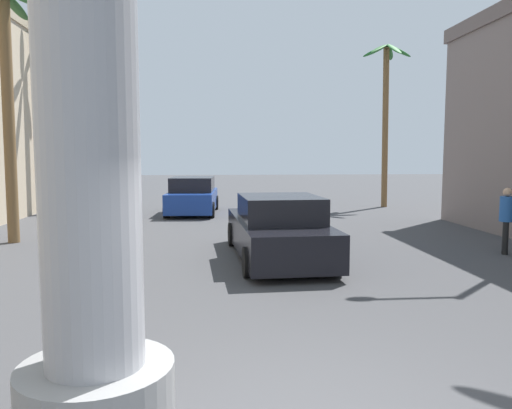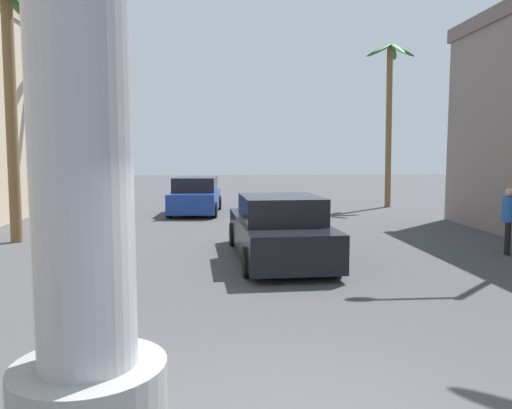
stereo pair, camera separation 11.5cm
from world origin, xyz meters
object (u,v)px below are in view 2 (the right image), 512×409
at_px(palm_tree_far_right, 389,104).
at_px(car_lead, 278,230).
at_px(palm_tree_far_left, 73,98).
at_px(pedestrian_mid_right, 509,216).
at_px(car_far, 196,196).
at_px(palm_tree_mid_left, 10,89).

bearing_deg(palm_tree_far_right, car_lead, -120.02).
relative_size(car_lead, palm_tree_far_left, 0.62).
bearing_deg(car_lead, pedestrian_mid_right, 1.10).
height_order(car_lead, pedestrian_mid_right, pedestrian_mid_right).
bearing_deg(pedestrian_mid_right, palm_tree_far_right, 85.87).
distance_m(car_far, palm_tree_mid_left, 9.01).
relative_size(car_far, palm_tree_mid_left, 0.63).
bearing_deg(palm_tree_far_right, car_far, -167.97).
height_order(palm_tree_far_right, palm_tree_mid_left, palm_tree_far_right).
relative_size(car_lead, car_far, 1.18).
height_order(palm_tree_far_left, pedestrian_mid_right, palm_tree_far_left).
xyz_separation_m(palm_tree_far_left, pedestrian_mid_right, (13.50, -10.47, -3.97)).
bearing_deg(palm_tree_far_right, palm_tree_far_left, -176.09).
relative_size(car_lead, palm_tree_far_right, 0.68).
relative_size(palm_tree_far_right, palm_tree_far_left, 0.91).
xyz_separation_m(car_far, palm_tree_far_left, (-5.24, 0.96, 4.21)).
distance_m(palm_tree_far_right, palm_tree_mid_left, 16.40).
xyz_separation_m(palm_tree_far_right, palm_tree_mid_left, (-13.96, -8.59, -0.54)).
xyz_separation_m(car_lead, palm_tree_far_left, (-7.64, 10.58, 4.25)).
height_order(car_lead, car_far, same).
bearing_deg(car_far, pedestrian_mid_right, -49.06).
height_order(car_far, palm_tree_far_right, palm_tree_far_right).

